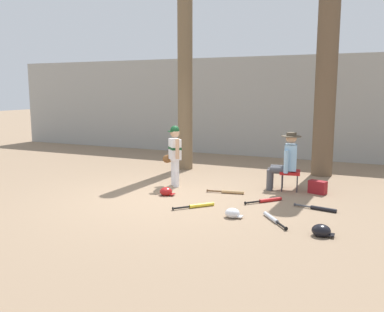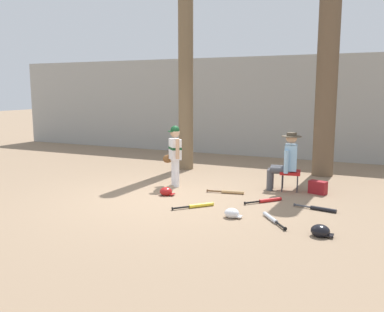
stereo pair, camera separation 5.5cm
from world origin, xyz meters
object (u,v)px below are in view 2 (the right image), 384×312
tree_near_player (186,83)px  bat_aluminum_silver (272,219)px  batting_helmet_red (166,192)px  handbag_beside_stool (318,187)px  bat_wood_tan (230,192)px  folding_stool (290,173)px  bat_yellow_trainer (198,206)px  bat_red_barrel (268,200)px  bat_black_composite (320,209)px  seated_spectator (286,160)px  young_ballplayer (175,152)px  batting_helmet_black (320,231)px  tree_behind_spectator (327,74)px  batting_helmet_white (232,213)px

tree_near_player → bat_aluminum_silver: bearing=-47.5°
batting_helmet_red → handbag_beside_stool: bearing=26.6°
bat_wood_tan → folding_stool: bearing=36.3°
bat_yellow_trainer → bat_aluminum_silver: 1.39m
bat_red_barrel → bat_aluminum_silver: size_ratio=0.93×
bat_red_barrel → tree_near_player: bearing=139.9°
bat_black_composite → batting_helmet_red: bearing=-176.9°
folding_stool → batting_helmet_red: 2.57m
handbag_beside_stool → bat_black_composite: size_ratio=0.46×
bat_yellow_trainer → bat_aluminum_silver: bearing=-8.9°
batting_helmet_red → seated_spectator: bearing=34.1°
young_ballplayer → folding_stool: bearing=14.2°
tree_near_player → batting_helmet_black: tree_near_player is taller
bat_aluminum_silver → batting_helmet_red: 2.41m
tree_behind_spectator → batting_helmet_black: size_ratio=17.83×
bat_aluminum_silver → bat_black_composite: same height
tree_behind_spectator → handbag_beside_stool: size_ratio=16.59×
tree_behind_spectator → handbag_beside_stool: (0.16, -1.92, -2.29)m
tree_behind_spectator → bat_black_composite: (0.36, -3.11, -2.38)m
folding_stool → young_ballplayer: bearing=-165.8°
tree_near_player → batting_helmet_black: size_ratio=16.03×
batting_helmet_red → folding_stool: bearing=33.1°
bat_red_barrel → batting_helmet_black: (1.14, -1.47, 0.05)m
bat_wood_tan → bat_aluminum_silver: bearing=-49.2°
tree_behind_spectator → batting_helmet_white: (-0.89, -4.11, -2.35)m
batting_helmet_white → batting_helmet_red: size_ratio=0.98×
seated_spectator → batting_helmet_black: (1.04, -2.53, -0.56)m
seated_spectator → bat_aluminum_silver: seated_spectator is taller
young_ballplayer → batting_helmet_black: 3.89m
tree_near_player → bat_black_composite: tree_near_player is taller
handbag_beside_stool → batting_helmet_white: handbag_beside_stool is taller
seated_spectator → young_ballplayer: bearing=-165.6°
handbag_beside_stool → batting_helmet_black: size_ratio=1.07×
young_ballplayer → bat_aluminum_silver: 3.03m
tree_near_player → handbag_beside_stool: bearing=-20.4°
bat_red_barrel → batting_helmet_black: bearing=-52.4°
tree_behind_spectator → bat_aluminum_silver: (-0.25, -4.01, -2.38)m
young_ballplayer → handbag_beside_stool: bearing=10.7°
bat_wood_tan → batting_helmet_black: 2.67m
bat_wood_tan → batting_helmet_red: bearing=-150.0°
bat_red_barrel → bat_aluminum_silver: same height
tree_behind_spectator → handbag_beside_stool: bearing=-85.2°
tree_near_player → young_ballplayer: (0.61, -1.86, -1.47)m
tree_near_player → bat_aluminum_silver: 5.10m
batting_helmet_black → folding_stool: bearing=110.4°
bat_yellow_trainer → handbag_beside_stool: bearing=46.5°
bat_red_barrel → bat_black_composite: size_ratio=0.84×
young_ballplayer → handbag_beside_stool: young_ballplayer is taller
bat_yellow_trainer → batting_helmet_red: (-0.92, 0.53, 0.04)m
tree_behind_spectator → batting_helmet_black: (0.54, -4.42, -2.34)m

